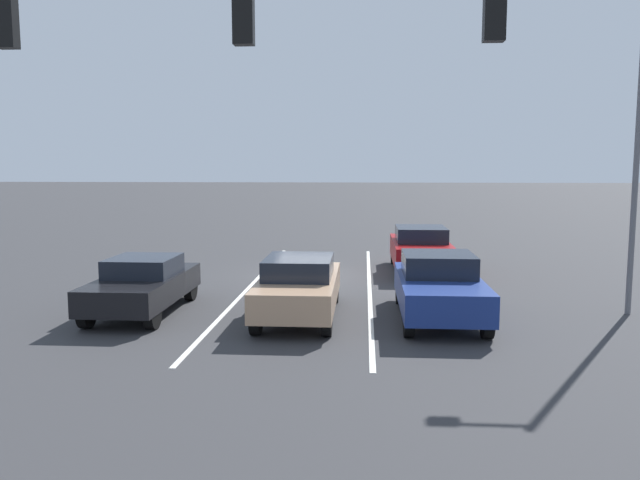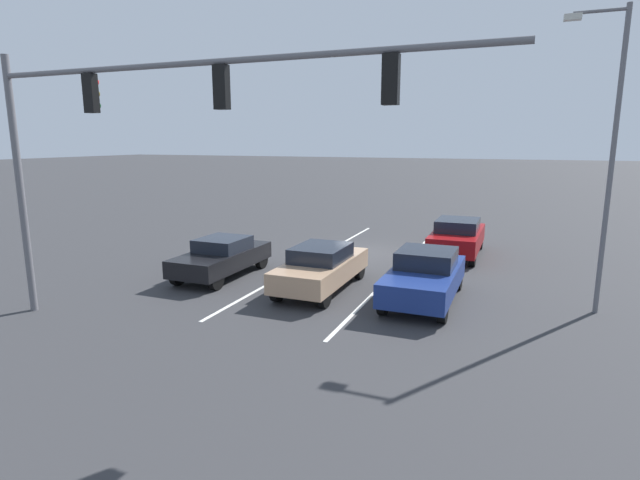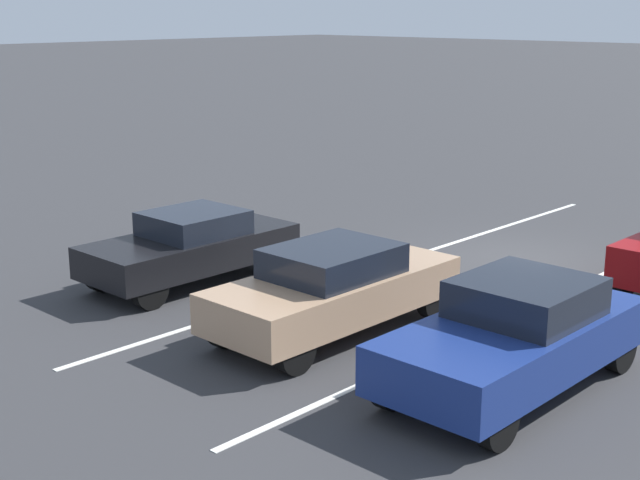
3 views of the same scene
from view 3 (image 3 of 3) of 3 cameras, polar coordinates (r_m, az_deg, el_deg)
The scene contains 6 objects.
ground_plane at distance 19.69m, azimuth 12.51°, elevation -1.27°, with size 240.00×240.00×0.00m, color #333335.
lane_stripe_left_divider at distance 17.13m, azimuth 14.24°, elevation -3.77°, with size 0.12×16.08×0.01m, color silver.
lane_stripe_center_divider at distance 19.08m, azimuth 4.60°, elevation -1.46°, with size 0.12×16.08×0.01m, color silver.
car_navy_leftlane_front at distance 12.94m, azimuth 12.39°, elevation -5.97°, with size 1.93×4.53×1.57m.
car_tan_midlane_front at distance 14.80m, azimuth 0.90°, elevation -3.05°, with size 1.82×4.63×1.50m.
car_black_rightlane_front at distance 17.74m, azimuth -8.24°, elevation -0.35°, with size 1.81×4.32×1.42m.
Camera 3 is at (-9.60, 16.37, 5.27)m, focal length 50.00 mm.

